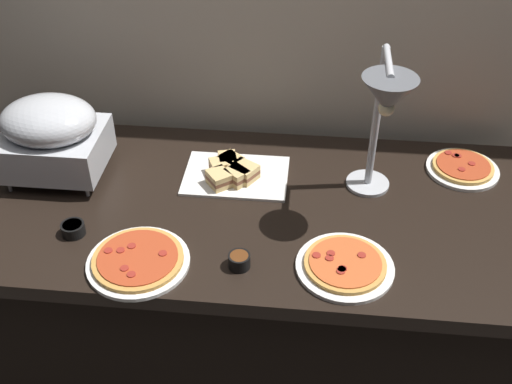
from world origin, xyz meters
TOP-DOWN VIEW (x-y plane):
  - ground_plane at (0.00, 0.00)m, footprint 8.00×8.00m
  - back_wall at (0.00, 0.50)m, footprint 4.40×0.04m
  - buffet_table at (0.00, 0.00)m, footprint 1.90×0.84m
  - chafing_dish at (-0.60, 0.10)m, footprint 0.32×0.27m
  - heat_lamp at (0.43, -0.01)m, footprint 0.15×0.33m
  - pizza_plate_front at (-0.23, -0.30)m, footprint 0.29×0.29m
  - pizza_plate_center at (0.35, -0.26)m, footprint 0.28×0.28m
  - pizza_plate_raised_stand at (0.75, 0.25)m, footprint 0.24×0.24m
  - sandwich_platter at (-0.02, 0.13)m, footprint 0.34×0.24m
  - sauce_cup_near at (-0.45, -0.19)m, footprint 0.07×0.07m
  - sauce_cup_far at (0.05, -0.28)m, footprint 0.06×0.06m

SIDE VIEW (x-z plane):
  - ground_plane at x=0.00m, z-range 0.00..0.00m
  - buffet_table at x=0.00m, z-range 0.01..0.77m
  - pizza_plate_center at x=0.35m, z-range 0.76..0.79m
  - pizza_plate_raised_stand at x=0.75m, z-range 0.76..0.79m
  - pizza_plate_front at x=-0.23m, z-range 0.76..0.79m
  - sauce_cup_near at x=-0.45m, z-range 0.76..0.80m
  - sauce_cup_far at x=0.05m, z-range 0.76..0.80m
  - sandwich_platter at x=-0.02m, z-range 0.75..0.81m
  - chafing_dish at x=-0.60m, z-range 0.78..1.06m
  - heat_lamp at x=0.43m, z-range 0.90..1.39m
  - back_wall at x=0.00m, z-range 0.00..2.40m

